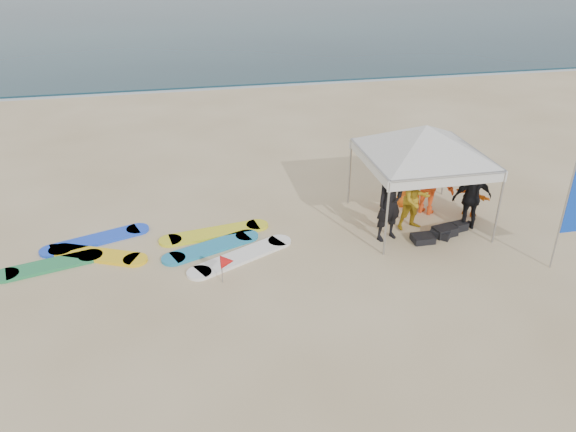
# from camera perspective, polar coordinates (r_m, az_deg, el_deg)

# --- Properties ---
(ground) EXTENTS (120.00, 120.00, 0.00)m
(ground) POSITION_cam_1_polar(r_m,az_deg,el_deg) (10.30, 1.01, -12.77)
(ground) COLOR beige
(ground) RESTS_ON ground
(shoreline_foam) EXTENTS (160.00, 1.20, 0.01)m
(shoreline_foam) POSITION_cam_1_polar(r_m,az_deg,el_deg) (26.75, -7.78, 12.89)
(shoreline_foam) COLOR silver
(shoreline_foam) RESTS_ON ground
(person_black_a) EXTENTS (0.81, 0.66, 1.92)m
(person_black_a) POSITION_cam_1_polar(r_m,az_deg,el_deg) (13.16, 10.29, 1.42)
(person_black_a) COLOR black
(person_black_a) RESTS_ON ground
(person_yellow) EXTENTS (0.83, 0.69, 1.56)m
(person_yellow) POSITION_cam_1_polar(r_m,az_deg,el_deg) (13.83, 12.80, 1.65)
(person_yellow) COLOR #BC941A
(person_yellow) RESTS_ON ground
(person_orange_a) EXTENTS (1.42, 1.40, 1.96)m
(person_orange_a) POSITION_cam_1_polar(r_m,az_deg,el_deg) (14.64, 14.24, 3.84)
(person_orange_a) COLOR #F04615
(person_orange_a) RESTS_ON ground
(person_black_b) EXTENTS (1.00, 0.48, 1.65)m
(person_black_b) POSITION_cam_1_polar(r_m,az_deg,el_deg) (14.18, 18.17, 1.79)
(person_black_b) COLOR black
(person_black_b) RESTS_ON ground
(person_orange_b) EXTENTS (0.92, 0.70, 1.70)m
(person_orange_b) POSITION_cam_1_polar(r_m,az_deg,el_deg) (14.92, 12.29, 3.96)
(person_orange_b) COLOR orange
(person_orange_b) RESTS_ON ground
(person_seated) EXTENTS (0.77, 0.93, 1.00)m
(person_seated) POSITION_cam_1_polar(r_m,az_deg,el_deg) (14.99, 18.10, 1.84)
(person_seated) COLOR orange
(person_seated) RESTS_ON ground
(canopy_tent) EXTENTS (3.83, 3.83, 2.89)m
(canopy_tent) POSITION_cam_1_polar(r_m,az_deg,el_deg) (13.54, 13.91, 8.90)
(canopy_tent) COLOR #A5A5A8
(canopy_tent) RESTS_ON ground
(marker_pennant) EXTENTS (0.28, 0.28, 0.64)m
(marker_pennant) POSITION_cam_1_polar(r_m,az_deg,el_deg) (11.64, -6.20, -4.63)
(marker_pennant) COLOR #A5A5A8
(marker_pennant) RESTS_ON ground
(gear_pile) EXTENTS (1.57, 0.72, 0.22)m
(gear_pile) POSITION_cam_1_polar(r_m,az_deg,el_deg) (13.92, 15.23, -1.66)
(gear_pile) COLOR black
(gear_pile) RESTS_ON ground
(surfboard_spread) EXTENTS (6.16, 2.76, 0.07)m
(surfboard_spread) POSITION_cam_1_polar(r_m,az_deg,el_deg) (13.26, -13.16, -3.25)
(surfboard_spread) COLOR #258A50
(surfboard_spread) RESTS_ON ground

